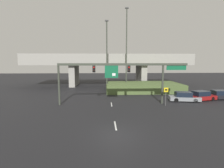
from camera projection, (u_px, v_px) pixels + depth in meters
ground_plane at (117, 134)px, 14.63m from camera, size 160.00×160.00×0.00m
lane_markings at (110, 98)px, 28.99m from camera, size 0.14×44.09×0.01m
signal_gantry at (121, 71)px, 24.37m from camera, size 18.18×0.44×5.83m
speed_limit_sign at (166, 94)px, 23.77m from camera, size 0.60×0.11×2.60m
highway_light_pole_near at (126, 48)px, 37.17m from camera, size 0.70×0.36×17.24m
highway_light_pole_far at (107, 55)px, 34.21m from camera, size 0.70×0.36×13.96m
overpass_bridge at (108, 63)px, 44.55m from camera, size 40.56×9.41×7.89m
grass_embankment at (143, 87)px, 36.36m from camera, size 15.20×8.58×1.62m
parked_sedan_near_right at (184, 97)px, 26.80m from camera, size 4.73×2.60×1.44m
parked_sedan_mid_right at (201, 96)px, 27.38m from camera, size 4.68×2.81×1.50m
parked_sedan_far_right at (221, 95)px, 28.23m from camera, size 4.24×1.91×1.46m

